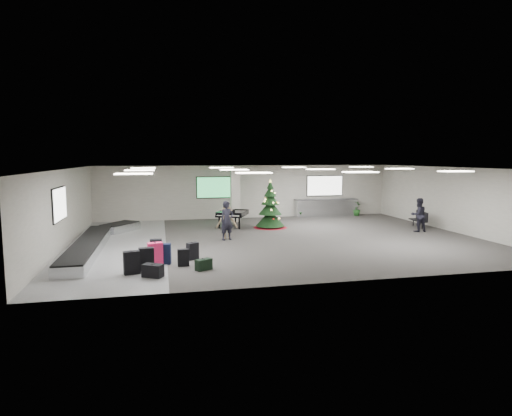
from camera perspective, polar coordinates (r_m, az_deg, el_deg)
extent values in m
plane|color=#383533|center=(19.54, 2.94, -4.09)|extent=(18.00, 18.00, 0.00)
cube|color=#A19D93|center=(26.08, -1.16, 2.18)|extent=(18.00, 0.02, 3.20)
cube|color=#A19D93|center=(12.76, 11.44, -2.72)|extent=(18.00, 0.02, 3.20)
cube|color=#A19D93|center=(18.99, -24.20, -0.11)|extent=(0.02, 14.00, 3.20)
cube|color=#A19D93|center=(23.37, 24.75, 1.04)|extent=(0.02, 14.00, 3.20)
cube|color=silver|center=(19.19, 3.00, 5.33)|extent=(18.00, 14.00, 0.02)
cube|color=slate|center=(18.93, -18.01, -4.76)|extent=(4.00, 14.00, 0.01)
cube|color=beige|center=(24.53, -2.80, 1.89)|extent=(0.50, 0.50, 3.20)
cube|color=green|center=(25.69, -5.52, 2.75)|extent=(2.20, 0.08, 1.30)
cube|color=white|center=(27.44, 9.16, 2.95)|extent=(2.40, 0.08, 1.30)
cube|color=white|center=(17.98, -24.72, 0.48)|extent=(0.08, 2.10, 1.30)
cube|color=white|center=(14.52, -15.97, 4.40)|extent=(1.20, 0.60, 0.04)
cube|color=white|center=(18.51, -15.27, 4.87)|extent=(1.20, 0.60, 0.04)
cube|color=white|center=(22.51, -14.81, 5.17)|extent=(1.20, 0.60, 0.04)
cube|color=white|center=(14.83, -0.31, 4.70)|extent=(1.20, 0.60, 0.04)
cube|color=white|center=(18.76, -2.92, 5.12)|extent=(1.20, 0.60, 0.04)
cube|color=white|center=(22.71, -4.63, 5.38)|extent=(1.20, 0.60, 0.04)
cube|color=white|center=(16.16, 13.73, 4.68)|extent=(1.20, 0.60, 0.04)
cube|color=white|center=(19.83, 8.60, 5.14)|extent=(1.20, 0.60, 0.04)
cube|color=white|center=(23.60, 5.08, 5.43)|extent=(1.20, 0.60, 0.04)
cube|color=white|center=(18.29, 25.08, 4.45)|extent=(1.20, 0.60, 0.04)
cube|color=white|center=(21.60, 18.58, 4.99)|extent=(1.20, 0.60, 0.04)
cube|color=white|center=(25.10, 13.85, 5.33)|extent=(1.20, 0.60, 0.04)
cube|color=silver|center=(18.05, -21.49, -4.84)|extent=(1.00, 8.00, 0.38)
cube|color=black|center=(18.01, -21.52, -4.19)|extent=(0.95, 7.90, 0.05)
cube|color=silver|center=(22.45, -17.68, -2.50)|extent=(1.97, 2.21, 0.38)
cube|color=black|center=(22.42, -17.70, -1.97)|extent=(1.87, 2.10, 0.05)
cube|color=silver|center=(27.29, 9.34, 0.03)|extent=(4.00, 0.60, 1.05)
cube|color=#323235|center=(27.23, 9.36, 1.15)|extent=(4.05, 0.65, 0.04)
cube|color=black|center=(14.55, -14.41, -6.58)|extent=(0.50, 0.32, 0.73)
cube|color=black|center=(14.47, -14.45, -5.13)|extent=(0.05, 0.16, 0.02)
cube|color=black|center=(14.80, -9.67, -6.54)|extent=(0.39, 0.23, 0.58)
cube|color=black|center=(14.74, -9.69, -5.40)|extent=(0.04, 0.12, 0.02)
cube|color=#FB2060|center=(15.12, -13.30, -5.97)|extent=(0.54, 0.38, 0.78)
cube|color=black|center=(15.03, -13.34, -4.48)|extent=(0.07, 0.17, 0.02)
cube|color=black|center=(15.69, -8.45, -5.70)|extent=(0.47, 0.40, 0.62)
cube|color=black|center=(15.62, -8.47, -4.56)|extent=(0.09, 0.13, 0.02)
cube|color=black|center=(15.20, -12.18, -6.00)|extent=(0.50, 0.35, 0.71)
cube|color=black|center=(15.13, -12.21, -4.65)|extent=(0.06, 0.16, 0.02)
cube|color=black|center=(14.14, -16.23, -7.01)|extent=(0.54, 0.38, 0.74)
cube|color=black|center=(14.06, -16.28, -5.50)|extent=(0.07, 0.16, 0.02)
cube|color=black|center=(14.24, -7.00, -7.49)|extent=(0.60, 0.51, 0.36)
cube|color=black|center=(14.19, -7.01, -6.75)|extent=(0.11, 0.15, 0.02)
cube|color=black|center=(16.43, -13.18, -5.19)|extent=(0.44, 0.25, 0.64)
cube|color=black|center=(16.37, -13.22, -4.05)|extent=(0.03, 0.15, 0.02)
cube|color=black|center=(13.67, -13.59, -8.13)|extent=(0.70, 0.60, 0.40)
cube|color=black|center=(13.62, -13.62, -7.26)|extent=(0.13, 0.19, 0.02)
cone|color=#67090B|center=(22.56, 1.89, -2.48)|extent=(1.80, 1.80, 0.11)
cylinder|color=#3F2819|center=(22.53, 1.90, -2.03)|extent=(0.11, 0.11, 0.47)
cone|color=black|center=(22.49, 1.90, -1.32)|extent=(1.51, 1.51, 0.85)
cone|color=black|center=(22.42, 1.90, 0.12)|extent=(1.23, 1.23, 0.76)
cone|color=black|center=(22.37, 1.91, 1.32)|extent=(0.95, 0.95, 0.66)
cone|color=black|center=(22.33, 1.91, 2.29)|extent=(0.66, 0.66, 0.57)
cone|color=black|center=(22.31, 1.92, 3.14)|extent=(0.38, 0.38, 0.43)
cone|color=#FFE566|center=(22.30, 1.92, 3.67)|extent=(0.15, 0.15, 0.17)
cube|color=black|center=(22.70, -3.17, -0.70)|extent=(1.92, 2.01, 0.25)
cube|color=black|center=(21.90, -3.76, -1.17)|extent=(1.29, 0.79, 0.09)
cube|color=white|center=(21.87, -3.78, -1.04)|extent=(1.11, 0.60, 0.02)
cube|color=black|center=(22.08, -3.60, -0.44)|extent=(0.58, 0.29, 0.20)
cylinder|color=black|center=(22.31, -4.92, -1.96)|extent=(0.09, 0.09, 0.61)
cylinder|color=black|center=(22.03, -2.24, -2.05)|extent=(0.09, 0.09, 0.61)
cylinder|color=black|center=(23.36, -2.76, -1.55)|extent=(0.09, 0.09, 0.61)
cube|color=black|center=(24.14, 20.78, -1.54)|extent=(0.66, 1.40, 0.05)
cylinder|color=black|center=(23.73, 21.47, -2.19)|extent=(0.05, 0.05, 0.36)
cylinder|color=black|center=(24.61, 20.07, -1.83)|extent=(0.05, 0.05, 0.36)
cube|color=black|center=(24.22, 21.21, -0.93)|extent=(0.26, 1.34, 0.45)
imported|color=black|center=(19.11, -3.89, -1.68)|extent=(0.74, 0.60, 1.75)
imported|color=#816B4F|center=(19.38, -3.92, -1.93)|extent=(1.06, 0.73, 1.50)
imported|color=black|center=(22.68, 20.85, -0.87)|extent=(0.84, 0.67, 1.68)
imported|color=#133E19|center=(26.57, 5.96, -0.43)|extent=(0.52, 0.50, 0.74)
imported|color=#133E19|center=(27.86, 13.25, -0.08)|extent=(0.72, 0.72, 0.91)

